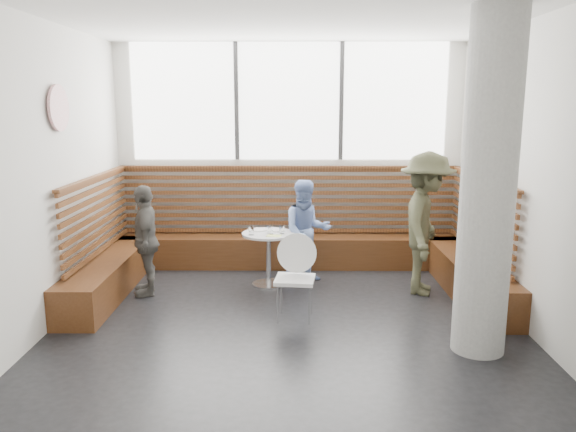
{
  "coord_description": "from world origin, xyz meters",
  "views": [
    {
      "loc": [
        0.06,
        -5.71,
        2.34
      ],
      "look_at": [
        0.0,
        1.0,
        1.0
      ],
      "focal_mm": 35.0,
      "sensor_mm": 36.0,
      "label": 1
    }
  ],
  "objects_px": {
    "concrete_column": "(488,186)",
    "child_left": "(146,240)",
    "adult_man": "(426,224)",
    "cafe_table": "(268,248)",
    "cafe_chair": "(295,270)",
    "child_back": "(307,231)"
  },
  "relations": [
    {
      "from": "concrete_column",
      "to": "adult_man",
      "type": "distance_m",
      "value": 1.84
    },
    {
      "from": "cafe_chair",
      "to": "cafe_table",
      "type": "bearing_deg",
      "value": 113.53
    },
    {
      "from": "cafe_chair",
      "to": "child_back",
      "type": "height_order",
      "value": "child_back"
    },
    {
      "from": "concrete_column",
      "to": "child_left",
      "type": "distance_m",
      "value": 4.06
    },
    {
      "from": "cafe_chair",
      "to": "child_left",
      "type": "relative_size",
      "value": 0.67
    },
    {
      "from": "concrete_column",
      "to": "cafe_table",
      "type": "xyz_separation_m",
      "value": [
        -2.11,
        1.96,
        -1.1
      ]
    },
    {
      "from": "child_back",
      "to": "child_left",
      "type": "xyz_separation_m",
      "value": [
        -2.0,
        -0.55,
        0.01
      ]
    },
    {
      "from": "adult_man",
      "to": "cafe_table",
      "type": "bearing_deg",
      "value": 99.73
    },
    {
      "from": "cafe_table",
      "to": "adult_man",
      "type": "distance_m",
      "value": 2.02
    },
    {
      "from": "concrete_column",
      "to": "child_back",
      "type": "bearing_deg",
      "value": 126.64
    },
    {
      "from": "cafe_table",
      "to": "cafe_chair",
      "type": "height_order",
      "value": "cafe_chair"
    },
    {
      "from": "concrete_column",
      "to": "cafe_table",
      "type": "height_order",
      "value": "concrete_column"
    },
    {
      "from": "adult_man",
      "to": "child_back",
      "type": "relative_size",
      "value": 1.3
    },
    {
      "from": "cafe_table",
      "to": "cafe_chair",
      "type": "bearing_deg",
      "value": -73.01
    },
    {
      "from": "cafe_chair",
      "to": "child_back",
      "type": "distance_m",
      "value": 1.33
    },
    {
      "from": "cafe_table",
      "to": "cafe_chair",
      "type": "xyz_separation_m",
      "value": [
        0.34,
        -1.12,
        0.04
      ]
    },
    {
      "from": "cafe_chair",
      "to": "child_back",
      "type": "bearing_deg",
      "value": 89.65
    },
    {
      "from": "adult_man",
      "to": "child_left",
      "type": "xyz_separation_m",
      "value": [
        -3.47,
        -0.07,
        -0.2
      ]
    },
    {
      "from": "cafe_table",
      "to": "cafe_chair",
      "type": "distance_m",
      "value": 1.17
    },
    {
      "from": "concrete_column",
      "to": "child_back",
      "type": "relative_size",
      "value": 2.34
    },
    {
      "from": "cafe_table",
      "to": "adult_man",
      "type": "xyz_separation_m",
      "value": [
        1.96,
        -0.27,
        0.38
      ]
    },
    {
      "from": "adult_man",
      "to": "child_back",
      "type": "xyz_separation_m",
      "value": [
        -1.46,
        0.47,
        -0.21
      ]
    }
  ]
}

